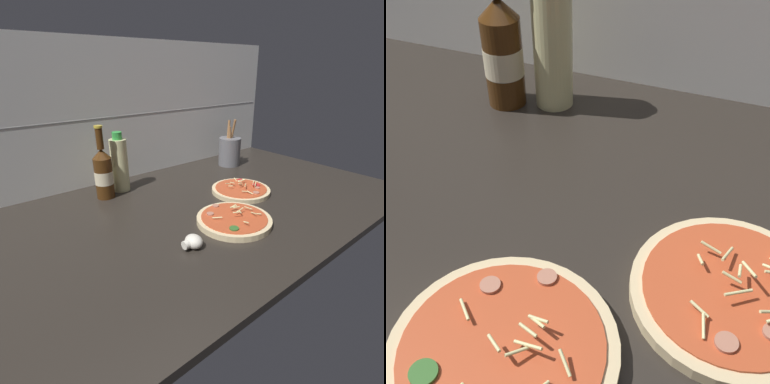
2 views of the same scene
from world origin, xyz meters
TOP-DOWN VIEW (x-y plane):
  - counter_slab at (0.00, 0.00)cm, footprint 160.00×90.00cm
  - tile_backsplash at (0.00, 45.50)cm, footprint 160.00×1.13cm
  - pizza_near at (-0.86, -15.90)cm, footprint 24.21×24.21cm
  - pizza_far at (20.20, 0.17)cm, footprint 23.23×23.23cm
  - beer_bottle at (-23.70, 30.04)cm, footprint 6.90×6.90cm
  - oil_bottle at (-15.55, 32.79)cm, footprint 6.76×6.76cm
  - mushroom_left at (-20.29, -18.56)cm, footprint 5.84×5.56cm
  - utensil_crock at (43.05, 28.66)cm, footprint 10.90×10.90cm

SIDE VIEW (x-z plane):
  - counter_slab at x=0.00cm, z-range 0.00..2.50cm
  - pizza_far at x=20.20cm, z-range 0.88..6.11cm
  - pizza_near at x=-0.86cm, z-range 1.31..5.89cm
  - mushroom_left at x=-20.29cm, z-range 2.50..6.39cm
  - utensil_crock at x=43.05cm, z-range -1.80..21.25cm
  - beer_bottle at x=-23.70cm, z-range -1.34..26.24cm
  - oil_bottle at x=-15.55cm, z-range 1.54..25.38cm
  - tile_backsplash at x=0.00cm, z-range 0.00..60.00cm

